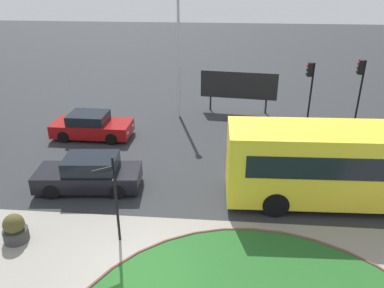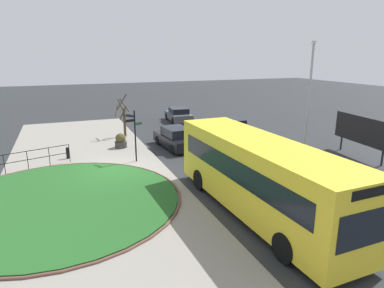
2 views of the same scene
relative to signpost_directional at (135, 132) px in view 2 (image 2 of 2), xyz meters
The scene contains 15 objects.
ground 2.68m from the signpost_directional, 49.48° to the right, with size 120.00×120.00×0.00m, color #282B2D.
sidewalk_paving 3.76m from the signpost_directional, 67.51° to the right, with size 32.00×8.89×0.02m, color gray.
grass_island 6.68m from the signpost_directional, 43.85° to the right, with size 10.61×10.61×0.10m, color #235B23.
grass_kerb_ring 6.68m from the signpost_directional, 43.85° to the right, with size 10.92×10.92×0.11m, color brown.
signpost_directional is the anchor object (origin of this frame).
bollard_foreground 4.68m from the signpost_directional, 118.88° to the right, with size 0.21×0.21×0.77m.
railing_grass_edge 6.21m from the signpost_directional, 96.37° to the right, with size 1.42×4.58×1.14m.
bus_yellow 9.31m from the signpost_directional, 20.22° to the left, with size 10.21×2.78×3.13m.
car_near_lane 13.05m from the signpost_directional, 149.07° to the left, with size 4.17×2.08×1.36m.
car_far_lane 9.59m from the signpost_directional, 113.48° to the left, with size 4.31×2.00×1.39m.
car_oncoming 4.10m from the signpost_directional, 122.23° to the left, with size 4.48×2.12×1.49m.
lamppost_tall 12.54m from the signpost_directional, 86.87° to the left, with size 0.32×0.32×7.31m.
billboard_left 14.34m from the signpost_directional, 72.34° to the left, with size 4.88×0.68×2.63m.
planter_near_signpost 3.79m from the signpost_directional, behind, with size 0.84×0.84×1.05m.
street_tree_bare 6.85m from the signpost_directional, behind, with size 1.28×1.19×3.35m.
Camera 2 is at (18.43, -2.52, 6.44)m, focal length 31.36 mm.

